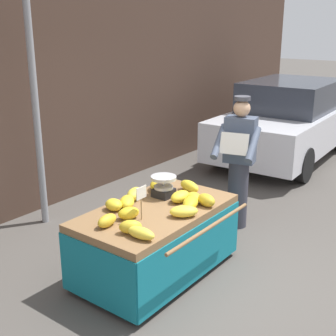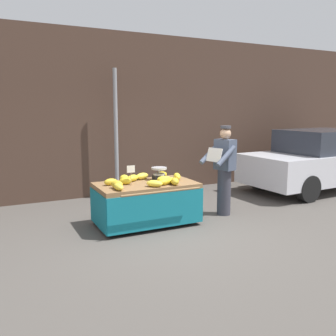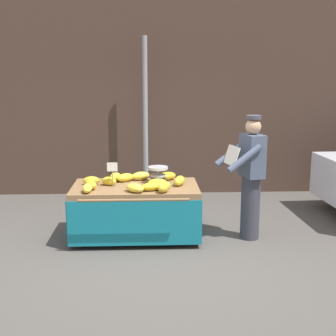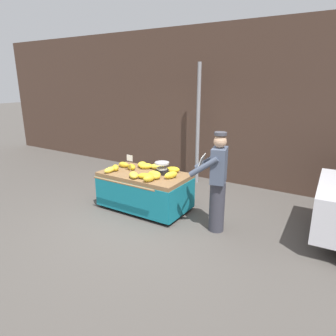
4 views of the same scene
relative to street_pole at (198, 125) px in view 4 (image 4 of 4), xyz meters
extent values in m
plane|color=#514C47|center=(0.24, -2.61, -1.45)|extent=(60.00, 60.00, 0.00)
cube|color=#473328|center=(0.24, 0.52, 0.44)|extent=(16.00, 0.24, 3.77)
cylinder|color=gray|center=(0.00, 0.00, 0.00)|extent=(0.09, 0.09, 2.90)
cube|color=olive|center=(-0.13, -2.03, -0.74)|extent=(1.72, 0.96, 0.08)
cylinder|color=black|center=(-0.91, -2.03, -1.10)|extent=(0.05, 0.69, 0.69)
cylinder|color=#B7B7BC|center=(-0.94, -2.03, -1.10)|extent=(0.01, 0.13, 0.13)
cylinder|color=black|center=(0.65, -2.03, -1.10)|extent=(0.05, 0.69, 0.69)
cylinder|color=#B7B7BC|center=(0.68, -2.03, -1.10)|extent=(0.01, 0.13, 0.13)
cylinder|color=#4C4742|center=(-0.13, -1.63, -1.12)|extent=(0.05, 0.05, 0.67)
cube|color=#147284|center=(-0.13, -2.51, -1.08)|extent=(1.72, 0.02, 0.60)
cube|color=#147284|center=(-0.13, -1.55, -1.08)|extent=(1.72, 0.02, 0.60)
cube|color=#147284|center=(-0.99, -2.03, -1.08)|extent=(0.02, 0.96, 0.60)
cube|color=#147284|center=(0.73, -2.03, -1.08)|extent=(0.02, 0.96, 0.60)
cylinder|color=olive|center=(-0.13, -2.69, -0.72)|extent=(1.38, 0.04, 0.04)
cube|color=black|center=(0.18, -1.88, -0.66)|extent=(0.20, 0.20, 0.09)
cylinder|color=#B7B7BC|center=(0.18, -1.88, -0.56)|extent=(0.02, 0.02, 0.11)
cylinder|color=#B7B7BC|center=(0.18, -1.88, -0.49)|extent=(0.28, 0.28, 0.03)
cylinder|color=#B7B7BC|center=(0.18, -1.88, -0.59)|extent=(0.21, 0.21, 0.03)
cylinder|color=#997A51|center=(-0.44, -2.09, -0.59)|extent=(0.01, 0.01, 0.22)
cube|color=white|center=(-0.44, -2.10, -0.42)|extent=(0.14, 0.01, 0.12)
ellipsoid|color=gold|center=(0.10, -2.30, -0.65)|extent=(0.33, 0.25, 0.11)
ellipsoid|color=gold|center=(0.25, -2.23, -0.65)|extent=(0.26, 0.26, 0.10)
ellipsoid|color=yellow|center=(-0.74, -2.35, -0.65)|extent=(0.13, 0.30, 0.11)
ellipsoid|color=yellow|center=(0.48, -2.02, -0.64)|extent=(0.21, 0.32, 0.13)
ellipsoid|color=yellow|center=(-0.13, -2.37, -0.65)|extent=(0.31, 0.31, 0.11)
ellipsoid|color=yellow|center=(-0.42, -1.71, -0.64)|extent=(0.20, 0.23, 0.12)
ellipsoid|color=gold|center=(0.24, -2.40, -0.64)|extent=(0.20, 0.26, 0.13)
ellipsoid|color=gold|center=(0.31, -1.70, -0.65)|extent=(0.33, 0.28, 0.12)
ellipsoid|color=yellow|center=(-0.28, -1.77, -0.65)|extent=(0.30, 0.28, 0.12)
ellipsoid|color=gold|center=(-0.74, -1.93, -0.65)|extent=(0.24, 0.14, 0.12)
ellipsoid|color=gold|center=(-0.49, -1.98, -0.64)|extent=(0.25, 0.22, 0.12)
ellipsoid|color=yellow|center=(0.17, -2.12, -0.65)|extent=(0.26, 0.16, 0.12)
ellipsoid|color=yellow|center=(-0.06, -1.68, -0.64)|extent=(0.31, 0.24, 0.12)
ellipsoid|color=gold|center=(-0.72, -2.21, -0.64)|extent=(0.23, 0.24, 0.13)
cylinder|color=#383842|center=(1.45, -2.12, -1.01)|extent=(0.26, 0.26, 0.88)
cube|color=#475166|center=(1.45, -2.12, -0.28)|extent=(0.32, 0.42, 0.58)
sphere|color=tan|center=(1.45, -2.12, 0.11)|extent=(0.21, 0.21, 0.21)
cylinder|color=#3F3F47|center=(1.45, -2.12, 0.24)|extent=(0.20, 0.20, 0.05)
cylinder|color=#475166|center=(1.30, -2.37, -0.27)|extent=(0.49, 0.20, 0.37)
cylinder|color=#475166|center=(1.20, -1.97, -0.27)|extent=(0.49, 0.20, 0.37)
cube|color=silver|center=(1.16, -2.19, -0.26)|extent=(0.17, 0.35, 0.25)
camera|label=1|loc=(-3.49, -4.74, 1.11)|focal=48.61mm
camera|label=2|loc=(-2.52, -7.77, 0.58)|focal=38.83mm
camera|label=3|loc=(0.06, -8.10, 0.80)|focal=48.64mm
camera|label=4|loc=(3.26, -6.57, 1.07)|focal=32.26mm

